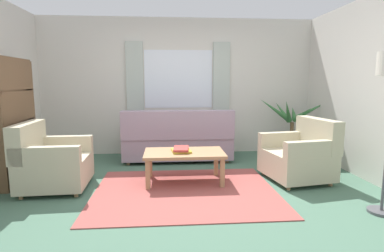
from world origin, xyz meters
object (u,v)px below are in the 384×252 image
at_px(couch, 178,140).
at_px(armchair_left, 51,162).
at_px(bookshelf, 13,120).
at_px(coffee_table, 184,156).
at_px(armchair_right, 300,156).
at_px(book_stack_on_table, 181,150).
at_px(potted_plant, 291,131).

distance_m(couch, armchair_left, 2.16).
bearing_deg(bookshelf, coffee_table, 84.48).
height_order(armchair_right, bookshelf, bookshelf).
bearing_deg(couch, bookshelf, 23.19).
bearing_deg(armchair_right, coffee_table, -99.98).
bearing_deg(armchair_right, book_stack_on_table, -100.07).
bearing_deg(armchair_left, potted_plant, -71.38).
bearing_deg(bookshelf, book_stack_on_table, 84.45).
xyz_separation_m(couch, armchair_left, (-1.71, -1.33, -0.01)).
bearing_deg(potted_plant, coffee_table, -146.70).
relative_size(armchair_right, book_stack_on_table, 2.73).
bearing_deg(bookshelf, armchair_right, 86.57).
height_order(couch, bookshelf, bookshelf).
bearing_deg(armchair_left, armchair_right, -90.85).
relative_size(armchair_left, bookshelf, 0.51).
height_order(armchair_left, potted_plant, potted_plant).
height_order(couch, potted_plant, potted_plant).
bearing_deg(book_stack_on_table, potted_plant, 32.71).
xyz_separation_m(couch, bookshelf, (-2.30, -0.99, 0.52)).
relative_size(armchair_left, coffee_table, 0.80).
xyz_separation_m(book_stack_on_table, bookshelf, (-2.31, 0.22, 0.42)).
height_order(couch, coffee_table, couch).
relative_size(armchair_right, potted_plant, 0.75).
bearing_deg(bookshelf, potted_plant, 104.47).
xyz_separation_m(couch, coffee_table, (0.05, -1.21, 0.01)).
distance_m(armchair_left, potted_plant, 4.13).
bearing_deg(potted_plant, bookshelf, -165.53).
bearing_deg(armchair_left, book_stack_on_table, -88.67).
distance_m(armchair_left, coffee_table, 1.76).
distance_m(coffee_table, book_stack_on_table, 0.10).
bearing_deg(coffee_table, armchair_left, -176.37).
distance_m(book_stack_on_table, potted_plant, 2.54).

